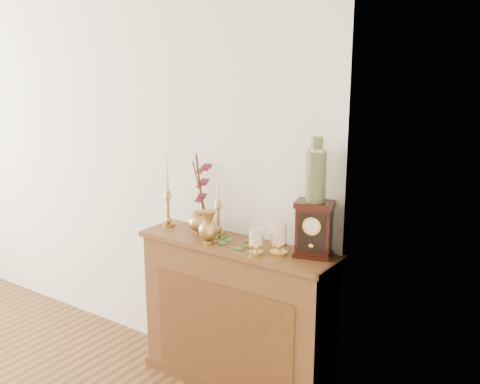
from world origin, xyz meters
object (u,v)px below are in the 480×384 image
Objects in this scene: mantel_clock at (314,230)px; candlestick_center at (218,212)px; ginger_jar at (202,195)px; ceramic_vase at (316,173)px; bud_vase at (209,228)px; candlestick_left at (168,202)px.

candlestick_center is at bearing 164.74° from mantel_clock.
ginger_jar reaches higher than mantel_clock.
candlestick_center reaches higher than mantel_clock.
candlestick_center is at bearing -4.79° from ginger_jar.
ceramic_vase is at bearing -0.48° from ginger_jar.
ceramic_vase is at bearing 90.00° from mantel_clock.
ceramic_vase is at bearing 15.57° from bud_vase.
candlestick_left reaches higher than candlestick_center.
ginger_jar is (-0.18, 0.17, 0.13)m from bud_vase.
candlestick_left is 1.05m from ceramic_vase.
ginger_jar is at bearing 12.22° from candlestick_left.
mantel_clock is (1.01, 0.04, -0.01)m from candlestick_left.
ceramic_vase is (0.77, -0.01, 0.24)m from ginger_jar.
ginger_jar is 1.64× the size of mantel_clock.
candlestick_left is 1.01m from mantel_clock.
mantel_clock is at bearing 0.14° from candlestick_center.
mantel_clock is (0.77, -0.01, -0.08)m from ginger_jar.
candlestick_left is 0.94× the size of ginger_jar.
candlestick_center is 0.72m from ceramic_vase.
ceramic_vase reaches higher than mantel_clock.
ginger_jar reaches higher than candlestick_center.
candlestick_left is 2.43× the size of bud_vase.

